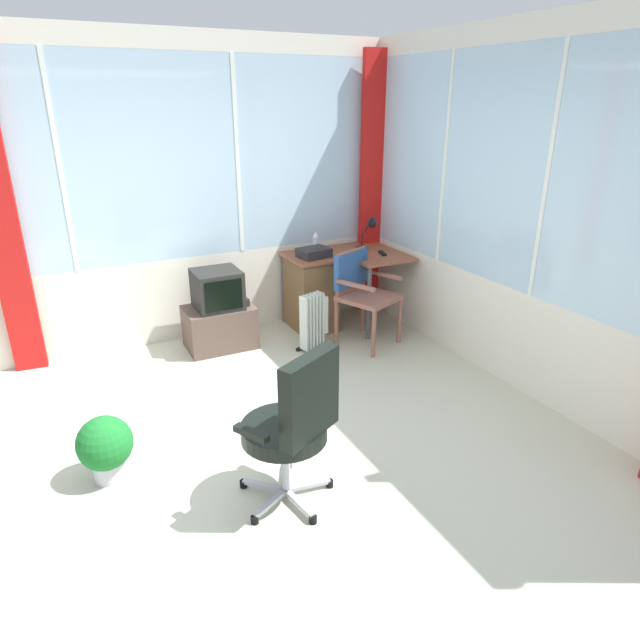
% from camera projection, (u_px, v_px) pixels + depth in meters
% --- Properties ---
extents(ground, '(5.61, 5.57, 0.06)m').
position_uv_depth(ground, '(255.00, 469.00, 3.62)').
color(ground, beige).
extents(north_window_panel, '(4.61, 0.07, 2.79)m').
position_uv_depth(north_window_panel, '(158.00, 198.00, 5.01)').
color(north_window_panel, silver).
rests_on(north_window_panel, ground).
extents(east_window_panel, '(0.07, 4.57, 2.79)m').
position_uv_depth(east_window_panel, '(544.00, 221.00, 4.07)').
color(east_window_panel, silver).
rests_on(east_window_panel, ground).
extents(curtain_north_left, '(0.26, 0.09, 2.69)m').
position_uv_depth(curtain_north_left, '(0.00, 217.00, 4.43)').
color(curtain_north_left, red).
rests_on(curtain_north_left, ground).
extents(curtain_corner, '(0.26, 0.10, 2.69)m').
position_uv_depth(curtain_corner, '(372.00, 189.00, 5.84)').
color(curtain_corner, red).
rests_on(curtain_corner, ground).
extents(desk, '(1.15, 0.88, 0.77)m').
position_uv_depth(desk, '(315.00, 289.00, 5.68)').
color(desk, brown).
rests_on(desk, ground).
extents(desk_lamp, '(0.22, 0.19, 0.34)m').
position_uv_depth(desk_lamp, '(371.00, 229.00, 5.69)').
color(desk_lamp, black).
rests_on(desk_lamp, desk).
extents(tv_remote, '(0.08, 0.16, 0.02)m').
position_uv_depth(tv_remote, '(382.00, 253.00, 5.58)').
color(tv_remote, black).
rests_on(tv_remote, desk).
extents(spray_bottle, '(0.06, 0.06, 0.22)m').
position_uv_depth(spray_bottle, '(316.00, 242.00, 5.63)').
color(spray_bottle, silver).
rests_on(spray_bottle, desk).
extents(paper_tray, '(0.33, 0.27, 0.09)m').
position_uv_depth(paper_tray, '(314.00, 253.00, 5.47)').
color(paper_tray, '#272527').
rests_on(paper_tray, desk).
extents(wooden_armchair, '(0.63, 0.63, 0.90)m').
position_uv_depth(wooden_armchair, '(359.00, 284.00, 5.27)').
color(wooden_armchair, '#935D4B').
rests_on(wooden_armchair, ground).
extents(office_chair, '(0.62, 0.58, 0.99)m').
position_uv_depth(office_chair, '(294.00, 420.00, 3.08)').
color(office_chair, '#B7B7BF').
rests_on(office_chair, ground).
extents(tv_on_stand, '(0.64, 0.44, 0.77)m').
position_uv_depth(tv_on_stand, '(219.00, 314.00, 5.22)').
color(tv_on_stand, brown).
rests_on(tv_on_stand, ground).
extents(space_heater, '(0.33, 0.24, 0.56)m').
position_uv_depth(space_heater, '(314.00, 321.00, 5.20)').
color(space_heater, silver).
rests_on(space_heater, ground).
extents(potted_plant, '(0.34, 0.34, 0.43)m').
position_uv_depth(potted_plant, '(105.00, 446.00, 3.41)').
color(potted_plant, silver).
rests_on(potted_plant, ground).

